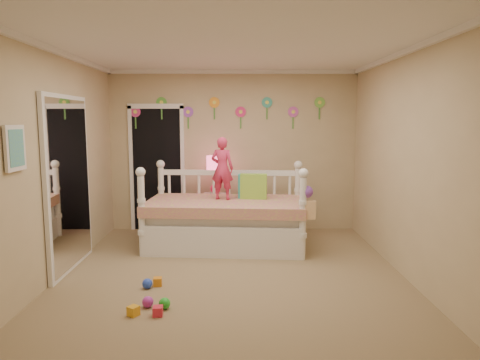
{
  "coord_description": "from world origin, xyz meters",
  "views": [
    {
      "loc": [
        0.06,
        -4.92,
        1.8
      ],
      "look_at": [
        0.1,
        0.6,
        1.05
      ],
      "focal_mm": 32.82,
      "sensor_mm": 36.0,
      "label": 1
    }
  ],
  "objects_px": {
    "nightstand": "(216,214)",
    "table_lamp": "(215,169)",
    "child": "(222,168)",
    "daybed": "(225,205)"
  },
  "relations": [
    {
      "from": "nightstand",
      "to": "table_lamp",
      "type": "relative_size",
      "value": 1.07
    },
    {
      "from": "child",
      "to": "nightstand",
      "type": "xyz_separation_m",
      "value": [
        -0.13,
        0.65,
        -0.8
      ]
    },
    {
      "from": "daybed",
      "to": "nightstand",
      "type": "relative_size",
      "value": 3.47
    },
    {
      "from": "child",
      "to": "table_lamp",
      "type": "distance_m",
      "value": 0.67
    },
    {
      "from": "daybed",
      "to": "nightstand",
      "type": "bearing_deg",
      "value": 107.93
    },
    {
      "from": "nightstand",
      "to": "daybed",
      "type": "bearing_deg",
      "value": -72.46
    },
    {
      "from": "daybed",
      "to": "child",
      "type": "bearing_deg",
      "value": 126.95
    },
    {
      "from": "daybed",
      "to": "table_lamp",
      "type": "distance_m",
      "value": 0.86
    },
    {
      "from": "daybed",
      "to": "table_lamp",
      "type": "height_order",
      "value": "table_lamp"
    },
    {
      "from": "nightstand",
      "to": "table_lamp",
      "type": "distance_m",
      "value": 0.72
    }
  ]
}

